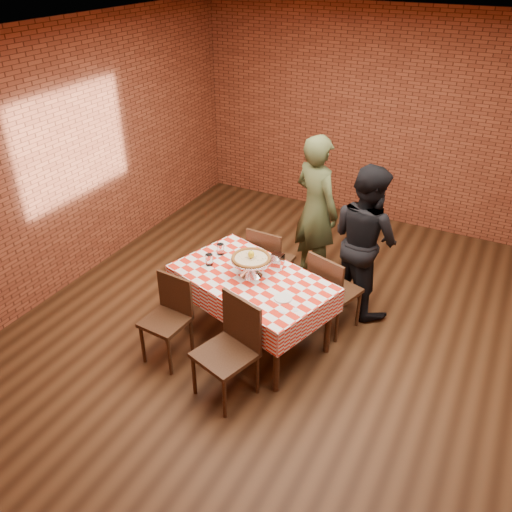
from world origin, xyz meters
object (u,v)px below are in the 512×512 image
at_px(water_glass_left, 209,260).
at_px(chair_near_right, 225,353).
at_px(table, 252,309).
at_px(water_glass_right, 220,249).
at_px(pizza_stand, 251,267).
at_px(diner_olive, 316,209).
at_px(chair_far_right, 335,290).
at_px(condiment_caddy, 278,261).
at_px(pizza, 251,259).
at_px(chair_near_left, 165,323).
at_px(chair_far_left, 271,261).
at_px(diner_black, 365,239).

bearing_deg(water_glass_left, chair_near_right, -51.18).
xyz_separation_m(table, water_glass_right, (-0.49, 0.23, 0.44)).
bearing_deg(pizza_stand, water_glass_left, -175.55).
distance_m(pizza_stand, water_glass_left, 0.46).
xyz_separation_m(pizza_stand, chair_near_right, (0.18, -0.82, -0.37)).
bearing_deg(diner_olive, chair_near_right, 118.23).
height_order(chair_near_right, chair_far_right, chair_near_right).
relative_size(water_glass_right, diner_olive, 0.07).
distance_m(table, chair_near_right, 0.81).
bearing_deg(chair_far_right, condiment_caddy, 48.51).
relative_size(water_glass_right, condiment_caddy, 0.74).
xyz_separation_m(table, chair_far_right, (0.66, 0.58, 0.08)).
bearing_deg(pizza_stand, pizza, 135.00).
distance_m(water_glass_left, condiment_caddy, 0.68).
bearing_deg(water_glass_right, water_glass_left, -88.42).
height_order(pizza_stand, chair_far_right, pizza_stand).
distance_m(pizza, chair_near_left, 1.02).
bearing_deg(condiment_caddy, chair_far_right, 34.48).
bearing_deg(pizza_stand, condiment_caddy, 53.99).
distance_m(pizza_stand, condiment_caddy, 0.29).
xyz_separation_m(pizza, chair_near_left, (-0.56, -0.68, -0.50)).
bearing_deg(chair_near_right, table, 117.66).
bearing_deg(chair_far_left, pizza, 102.75).
bearing_deg(condiment_caddy, pizza_stand, -122.71).
height_order(chair_far_left, diner_olive, diner_olive).
distance_m(water_glass_left, chair_far_right, 1.33).
bearing_deg(chair_far_right, diner_black, -85.28).
xyz_separation_m(pizza_stand, water_glass_right, (-0.46, 0.19, -0.03)).
height_order(pizza_stand, water_glass_left, pizza_stand).
height_order(pizza_stand, chair_near_left, pizza_stand).
bearing_deg(diner_black, water_glass_left, 72.24).
relative_size(water_glass_left, condiment_caddy, 0.74).
relative_size(pizza_stand, chair_far_left, 0.44).
xyz_separation_m(chair_near_right, diner_olive, (-0.07, 2.20, 0.41)).
bearing_deg(diner_olive, pizza_stand, 111.95).
bearing_deg(chair_near_left, chair_far_right, 48.46).
distance_m(table, condiment_caddy, 0.55).
bearing_deg(water_glass_right, chair_near_right, -57.85).
bearing_deg(diner_black, chair_near_left, 83.18).
distance_m(chair_near_left, chair_far_right, 1.75).
xyz_separation_m(pizza_stand, chair_far_left, (-0.16, 0.77, -0.40)).
relative_size(water_glass_left, chair_far_left, 0.13).
bearing_deg(pizza, water_glass_left, -175.55).
bearing_deg(table, condiment_caddy, 61.76).
bearing_deg(diner_black, pizza_stand, 84.11).
bearing_deg(chair_near_right, pizza, 118.96).
bearing_deg(pizza, diner_olive, 85.49).
relative_size(pizza, water_glass_right, 3.26).
distance_m(pizza_stand, diner_black, 1.32).
xyz_separation_m(condiment_caddy, diner_olive, (-0.06, 1.15, 0.05)).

